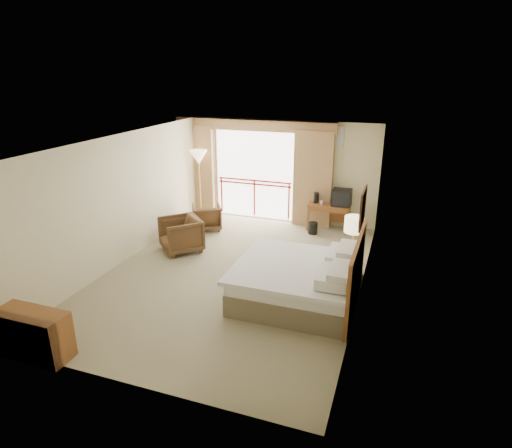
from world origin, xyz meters
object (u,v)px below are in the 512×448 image
at_px(floor_lamp, 199,160).
at_px(table_lamp, 354,225).
at_px(tv, 342,198).
at_px(nightstand, 351,264).
at_px(wastebasket, 313,228).
at_px(side_table, 183,223).
at_px(bed, 300,281).
at_px(dresser, 33,334).
at_px(armchair_near, 182,250).
at_px(desk, 329,209).
at_px(armchair_far, 207,229).

bearing_deg(floor_lamp, table_lamp, -27.66).
bearing_deg(tv, nightstand, -75.71).
height_order(wastebasket, side_table, side_table).
height_order(bed, table_lamp, table_lamp).
relative_size(nightstand, side_table, 1.16).
bearing_deg(dresser, armchair_near, 90.30).
distance_m(bed, floor_lamp, 5.34).
bearing_deg(nightstand, side_table, 169.27).
xyz_separation_m(table_lamp, armchair_near, (-3.83, 0.01, -1.09)).
height_order(nightstand, table_lamp, table_lamp).
xyz_separation_m(wastebasket, armchair_near, (-2.62, -2.04, -0.15)).
xyz_separation_m(table_lamp, side_table, (-4.24, 0.84, -0.75)).
xyz_separation_m(nightstand, tv, (-0.59, 2.50, 0.62)).
xyz_separation_m(desk, armchair_far, (-2.99, -1.02, -0.54)).
distance_m(desk, tv, 0.47).
relative_size(bed, side_table, 4.33).
bearing_deg(dresser, desk, 67.29).
bearing_deg(floor_lamp, side_table, -80.96).
xyz_separation_m(bed, table_lamp, (0.74, 1.26, 0.71)).
height_order(tv, armchair_far, tv).
bearing_deg(armchair_far, desk, 168.62).
relative_size(bed, tv, 4.55).
height_order(armchair_far, armchair_near, armchair_near).
relative_size(desk, floor_lamp, 0.57).
xyz_separation_m(nightstand, armchair_near, (-3.83, 0.06, -0.28)).
distance_m(tv, armchair_far, 3.54).
bearing_deg(armchair_near, bed, 21.44).
xyz_separation_m(desk, dresser, (-3.08, -6.60, -0.18)).
xyz_separation_m(bed, side_table, (-3.49, 2.10, -0.04)).
bearing_deg(floor_lamp, dresser, -85.52).
height_order(nightstand, floor_lamp, floor_lamp).
bearing_deg(wastebasket, desk, 54.70).
height_order(bed, nightstand, bed).
relative_size(armchair_near, dresser, 0.80).
xyz_separation_m(desk, armchair_near, (-2.94, -2.49, -0.54)).
xyz_separation_m(bed, tv, (0.15, 3.71, 0.52)).
bearing_deg(desk, floor_lamp, -176.37).
relative_size(bed, armchair_far, 2.96).
bearing_deg(bed, side_table, 148.93).
bearing_deg(desk, nightstand, -69.64).
distance_m(wastebasket, dresser, 6.74).
relative_size(nightstand, desk, 0.54).
bearing_deg(armchair_near, nightstand, 42.97).
distance_m(tv, dresser, 7.38).
height_order(desk, armchair_far, desk).
relative_size(bed, desk, 2.01).
relative_size(armchair_near, floor_lamp, 0.46).
bearing_deg(wastebasket, nightstand, -60.11).
xyz_separation_m(bed, armchair_near, (-3.08, 1.27, -0.38)).
bearing_deg(side_table, wastebasket, 21.81).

